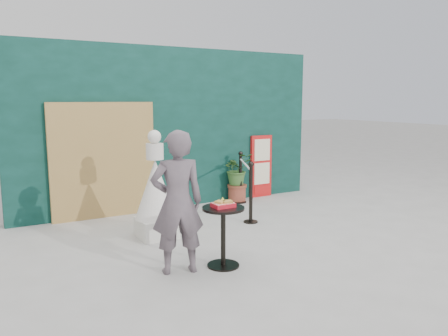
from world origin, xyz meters
The scene contains 10 objects.
ground centered at (0.00, 0.00, 0.00)m, with size 60.00×60.00×0.00m, color #ADAAA5.
back_wall centered at (0.00, 3.15, 1.50)m, with size 6.00×0.30×3.00m, color #0A2D25.
bamboo_fence centered at (-1.40, 2.94, 1.00)m, with size 1.80×0.08×2.00m, color tan.
woman centered at (-1.29, 0.03, 0.85)m, with size 0.62×0.41×1.70m, color #62545C.
menu_board centered at (1.90, 2.95, 0.65)m, with size 0.50×0.07×1.30m.
statue centered at (-1.03, 1.43, 0.66)m, with size 0.63×0.63×1.61m.
cafe_table centered at (-0.74, -0.07, 0.50)m, with size 0.52×0.52×0.75m.
food_basket centered at (-0.73, -0.07, 0.79)m, with size 0.26×0.19×0.11m.
planter centered at (1.23, 2.82, 0.57)m, with size 0.58×0.50×0.98m.
stanchion_barrier centered at (0.92, 2.04, 0.49)m, with size 0.84×1.54×1.03m.
Camera 1 is at (-3.28, -4.56, 2.04)m, focal length 35.00 mm.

